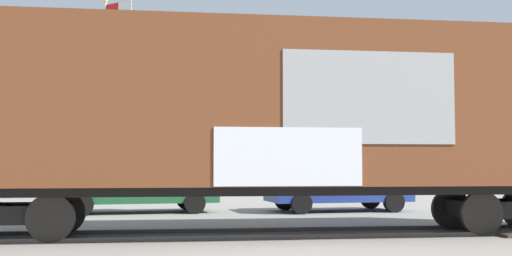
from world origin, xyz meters
The scene contains 7 objects.
ground_plane centered at (0.00, 0.00, 0.00)m, with size 260.00×260.00×0.00m, color gray.
track centered at (0.15, -0.02, 0.04)m, with size 60.02×3.17×0.08m.
freight_car centered at (-1.15, 0.00, 2.60)m, with size 15.49×3.33×4.54m.
flagpole centered at (-5.55, 12.99, 5.44)m, with size 1.21×1.14×8.38m.
hillside centered at (0.11, 60.41, 4.05)m, with size 151.88×30.91×12.82m.
parked_car_green centered at (-4.23, 6.63, 0.81)m, with size 4.95×2.29×1.65m.
parked_car_blue centered at (2.12, 6.30, 0.88)m, with size 4.58×2.29×1.75m.
Camera 1 is at (-3.44, -12.96, 1.46)m, focal length 43.67 mm.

